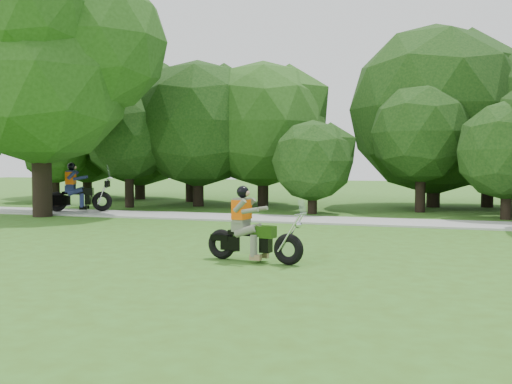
# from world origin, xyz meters

# --- Properties ---
(ground) EXTENTS (100.00, 100.00, 0.00)m
(ground) POSITION_xyz_m (0.00, 0.00, 0.00)
(ground) COLOR #3D611B
(ground) RESTS_ON ground
(walkway) EXTENTS (60.00, 2.20, 0.06)m
(walkway) POSITION_xyz_m (0.00, 8.00, 0.03)
(walkway) COLOR #ABABA6
(walkway) RESTS_ON ground
(tree_line) EXTENTS (39.93, 11.69, 7.84)m
(tree_line) POSITION_xyz_m (1.55, 14.66, 3.66)
(tree_line) COLOR black
(tree_line) RESTS_ON ground
(big_tree_west) EXTENTS (8.64, 6.56, 9.96)m
(big_tree_west) POSITION_xyz_m (-10.54, 6.85, 5.76)
(big_tree_west) COLOR black
(big_tree_west) RESTS_ON ground
(chopper_motorcycle) EXTENTS (2.07, 0.70, 1.48)m
(chopper_motorcycle) POSITION_xyz_m (-0.55, -0.02, 0.55)
(chopper_motorcycle) COLOR black
(chopper_motorcycle) RESTS_ON ground
(touring_motorcycle) EXTENTS (2.33, 1.43, 1.87)m
(touring_motorcycle) POSITION_xyz_m (-10.23, 8.07, 0.74)
(touring_motorcycle) COLOR black
(touring_motorcycle) RESTS_ON walkway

